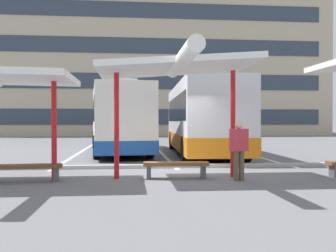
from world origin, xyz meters
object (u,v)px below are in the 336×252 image
at_px(coach_bus_1, 202,119).
at_px(bench_1, 24,169).
at_px(waiting_passenger_0, 239,146).
at_px(bench_2, 176,166).
at_px(coach_bus_0, 118,120).
at_px(waiting_shelter_1, 177,68).

height_order(coach_bus_1, bench_1, coach_bus_1).
relative_size(coach_bus_1, waiting_passenger_0, 6.57).
bearing_deg(bench_1, bench_2, 3.17).
xyz_separation_m(bench_1, bench_2, (4.04, 0.22, -0.00)).
bearing_deg(coach_bus_0, waiting_shelter_1, -78.69).
distance_m(bench_1, waiting_shelter_1, 4.85).
xyz_separation_m(coach_bus_1, waiting_shelter_1, (-2.17, -7.90, 1.33)).
relative_size(coach_bus_0, waiting_shelter_1, 2.13).
bearing_deg(coach_bus_0, waiting_passenger_0, -70.54).
bearing_deg(waiting_shelter_1, waiting_passenger_0, -14.96).
relative_size(coach_bus_1, waiting_shelter_1, 2.12).
xyz_separation_m(coach_bus_0, coach_bus_1, (4.08, -1.62, 0.03)).
bearing_deg(waiting_shelter_1, bench_1, -179.26).
relative_size(coach_bus_0, coach_bus_1, 1.00).
xyz_separation_m(coach_bus_1, bench_2, (-2.17, -7.73, -1.35)).
xyz_separation_m(bench_1, waiting_shelter_1, (4.04, 0.05, 2.68)).
xyz_separation_m(coach_bus_0, bench_1, (-2.13, -9.58, -1.32)).
distance_m(coach_bus_0, bench_1, 9.90).
distance_m(coach_bus_0, coach_bus_1, 4.39).
xyz_separation_m(coach_bus_0, waiting_passenger_0, (3.52, -9.95, -0.75)).
distance_m(waiting_shelter_1, waiting_passenger_0, 2.69).
distance_m(coach_bus_1, bench_1, 10.18).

